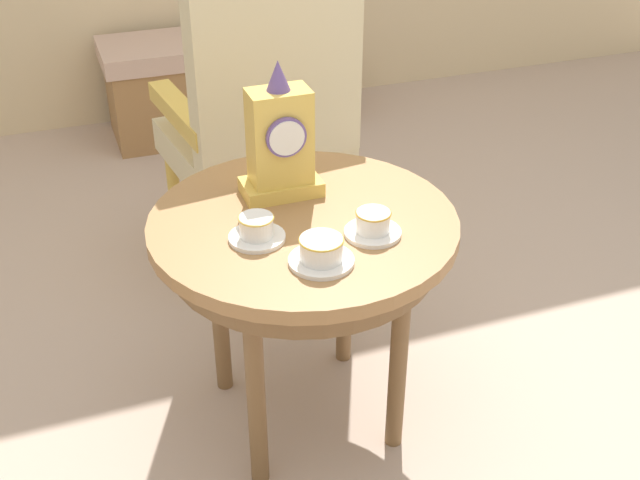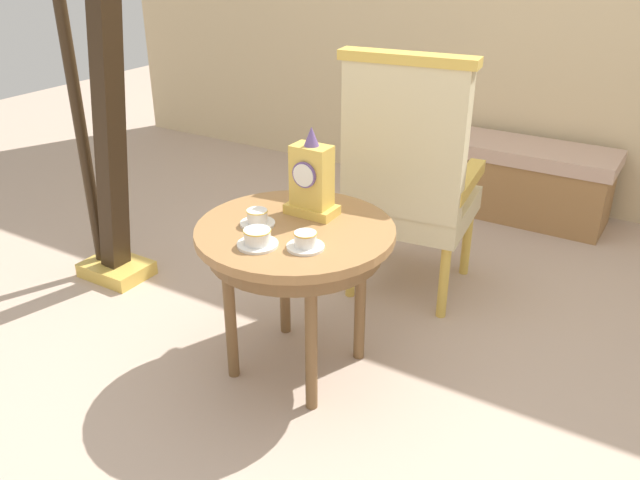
% 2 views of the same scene
% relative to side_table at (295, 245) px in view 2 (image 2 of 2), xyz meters
% --- Properties ---
extents(ground_plane, '(10.00, 10.00, 0.00)m').
position_rel_side_table_xyz_m(ground_plane, '(0.09, -0.01, -0.54)').
color(ground_plane, '#BCA38E').
extents(side_table, '(0.72, 0.72, 0.61)m').
position_rel_side_table_xyz_m(side_table, '(0.00, 0.00, 0.00)').
color(side_table, '#9E7042').
rests_on(side_table, ground).
extents(teacup_left, '(0.13, 0.13, 0.06)m').
position_rel_side_table_xyz_m(teacup_left, '(-0.13, -0.05, 0.10)').
color(teacup_left, white).
rests_on(teacup_left, side_table).
extents(teacup_right, '(0.14, 0.14, 0.06)m').
position_rel_side_table_xyz_m(teacup_right, '(-0.02, -0.19, 0.10)').
color(teacup_right, white).
rests_on(teacup_right, side_table).
extents(teacup_center, '(0.13, 0.13, 0.06)m').
position_rel_side_table_xyz_m(teacup_center, '(0.12, -0.12, 0.10)').
color(teacup_center, white).
rests_on(teacup_center, side_table).
extents(mantel_clock, '(0.19, 0.11, 0.34)m').
position_rel_side_table_xyz_m(mantel_clock, '(-0.01, 0.13, 0.21)').
color(mantel_clock, gold).
rests_on(mantel_clock, side_table).
extents(armchair, '(0.60, 0.59, 1.14)m').
position_rel_side_table_xyz_m(armchair, '(0.12, 0.73, 0.06)').
color(armchair, beige).
rests_on(armchair, ground).
extents(harp, '(0.40, 0.24, 1.72)m').
position_rel_side_table_xyz_m(harp, '(-1.14, 0.15, 0.16)').
color(harp, gold).
rests_on(harp, ground).
extents(window_bench, '(1.10, 0.40, 0.44)m').
position_rel_side_table_xyz_m(window_bench, '(0.28, 1.94, -0.31)').
color(window_bench, '#CCA893').
rests_on(window_bench, ground).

